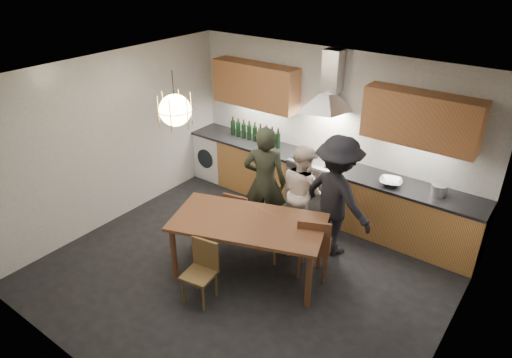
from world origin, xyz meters
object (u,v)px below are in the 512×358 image
Objects in this scene: chair_front at (202,267)px; person_left at (265,182)px; stock_pot at (439,190)px; person_right at (337,196)px; person_mid at (302,191)px; mixing_bowl at (391,182)px; dining_table at (248,227)px; chair_back_left at (239,214)px; wine_bottles at (255,132)px.

person_left is (-0.22, 1.61, 0.40)m from chair_front.
stock_pot is at bearing 45.02° from chair_front.
person_right is 1.38m from stock_pot.
person_mid is at bearing 6.91° from person_right.
person_left reaches higher than mixing_bowl.
dining_table is 2.59× the size of chair_back_left.
mixing_bowl is at bearing -173.08° from person_left.
person_mid is at bearing 67.36° from dining_table.
chair_back_left reaches higher than chair_front.
wine_bottles is (-1.21, 2.70, 0.61)m from chair_front.
person_right reaches higher than person_left.
wine_bottles reaches higher than chair_front.
mixing_bowl is at bearing 39.32° from dining_table.
person_right is 8.14× the size of stock_pot.
wine_bottles is (-2.03, 0.86, 0.19)m from person_right.
dining_table is 2.64m from stock_pot.
person_left is 0.98× the size of person_right.
mixing_bowl is (0.47, 0.72, 0.06)m from person_right.
person_right is at bearing 56.83° from chair_front.
chair_front is 2.91m from mixing_bowl.
chair_back_left is 1.04× the size of chair_front.
person_mid is at bearing -156.46° from stock_pot.
dining_table is 0.77m from chair_front.
person_left reaches higher than dining_table.
chair_front is at bearing 107.54° from person_mid.
mixing_bowl reaches higher than chair_back_left.
chair_front is 2.48× the size of mixing_bowl.
dining_table is at bearing 88.13° from person_left.
dining_table is 6.67× the size of mixing_bowl.
chair_front is 1.68m from person_left.
stock_pot reaches higher than mixing_bowl.
mixing_bowl is at bearing -171.00° from stock_pot.
dining_table is 1.47× the size of person_mid.
person_left is 1.48m from wine_bottles.
stock_pot reaches higher than chair_back_left.
stock_pot is at bearing -0.75° from wine_bottles.
person_mid reaches higher than mixing_bowl.
person_right is (0.59, -0.08, 0.15)m from person_mid.
chair_front is 3.02m from wine_bottles.
wine_bottles reaches higher than stock_pot.
stock_pot reaches higher than chair_front.
person_left is 1.65× the size of wine_bottles.
mixing_bowl is at bearing 54.16° from chair_front.
person_right is at bearing -123.13° from mixing_bowl.
person_left is at bearing 93.69° from dining_table.
stock_pot is 3.14m from wine_bottles.
chair_back_left is 2.57× the size of mixing_bowl.
stock_pot is at bearing -179.10° from person_left.
mixing_bowl is 0.31× the size of wine_bottles.
person_mid reaches higher than stock_pot.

